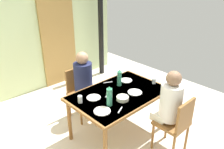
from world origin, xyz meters
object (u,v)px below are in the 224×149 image
object	(u,v)px
water_bottle_green_near	(109,97)
chair_near_diner	(176,123)
water_bottle_green_far	(119,78)
serving_bowl_center	(123,98)
person_far_diner	(84,78)
person_near_diner	(170,101)
chair_far_diner	(80,90)
dining_table	(119,97)

from	to	relation	value
water_bottle_green_near	chair_near_diner	bearing A→B (deg)	-48.20
water_bottle_green_far	serving_bowl_center	size ratio (longest dim) A/B	1.60
person_far_diner	person_near_diner	bearing A→B (deg)	106.55
chair_near_diner	water_bottle_green_near	bearing A→B (deg)	131.80
water_bottle_green_near	water_bottle_green_far	xyz separation A→B (m)	(0.50, 0.31, -0.01)
person_near_diner	serving_bowl_center	size ratio (longest dim) A/B	4.53
chair_far_diner	serving_bowl_center	world-z (taller)	chair_far_diner
chair_far_diner	water_bottle_green_far	xyz separation A→B (m)	(0.30, -0.65, 0.36)
person_near_diner	dining_table	bearing A→B (deg)	112.24
person_far_diner	water_bottle_green_near	bearing A→B (deg)	76.53
dining_table	serving_bowl_center	size ratio (longest dim) A/B	8.29
chair_near_diner	serving_bowl_center	world-z (taller)	chair_near_diner
dining_table	person_near_diner	xyz separation A→B (m)	(0.28, -0.69, 0.12)
dining_table	water_bottle_green_near	distance (m)	0.41
water_bottle_green_near	water_bottle_green_far	size ratio (longest dim) A/B	1.04
dining_table	chair_near_diner	world-z (taller)	chair_near_diner
person_far_diner	chair_near_diner	bearing A→B (deg)	105.13
dining_table	chair_far_diner	xyz separation A→B (m)	(-0.13, 0.82, -0.16)
water_bottle_green_near	serving_bowl_center	size ratio (longest dim) A/B	1.66
dining_table	serving_bowl_center	distance (m)	0.22
dining_table	water_bottle_green_near	bearing A→B (deg)	-156.19
dining_table	water_bottle_green_far	world-z (taller)	water_bottle_green_far
water_bottle_green_near	dining_table	bearing A→B (deg)	23.81
dining_table	chair_far_diner	distance (m)	0.85
chair_near_diner	person_near_diner	bearing A→B (deg)	90.00
chair_near_diner	serving_bowl_center	bearing A→B (deg)	120.63
water_bottle_green_far	person_near_diner	bearing A→B (deg)	-82.95
dining_table	person_far_diner	bearing A→B (deg)	100.50
water_bottle_green_near	person_far_diner	bearing A→B (deg)	76.53
dining_table	chair_far_diner	world-z (taller)	chair_far_diner
dining_table	person_far_diner	xyz separation A→B (m)	(-0.13, 0.69, 0.12)
chair_near_diner	water_bottle_green_near	xyz separation A→B (m)	(-0.61, 0.68, 0.36)
dining_table	water_bottle_green_near	world-z (taller)	water_bottle_green_near
chair_near_diner	water_bottle_green_far	distance (m)	1.06
dining_table	person_near_diner	world-z (taller)	person_near_diner
person_far_diner	water_bottle_green_near	distance (m)	0.86
water_bottle_green_near	water_bottle_green_far	bearing A→B (deg)	31.96
chair_near_diner	person_far_diner	world-z (taller)	person_far_diner
person_near_diner	serving_bowl_center	bearing A→B (deg)	126.85
dining_table	chair_near_diner	bearing A→B (deg)	-71.16
person_far_diner	serving_bowl_center	world-z (taller)	person_far_diner
water_bottle_green_far	person_far_diner	bearing A→B (deg)	120.27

